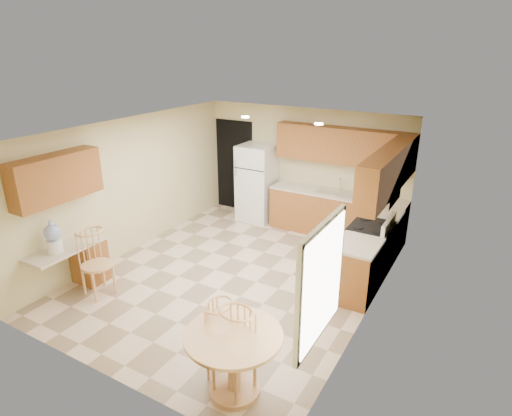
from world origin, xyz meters
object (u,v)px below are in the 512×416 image
Objects in this scene: refrigerator at (257,183)px; chair_desk at (90,260)px; chair_table_a at (220,338)px; chair_table_b at (229,351)px; dining_table at (234,355)px; stove at (369,249)px; water_crock at (53,238)px.

refrigerator is 4.09m from chair_desk.
chair_table_b is at bearing 41.43° from chair_table_a.
chair_desk is (-0.60, -4.04, -0.20)m from refrigerator.
dining_table is 0.15m from chair_table_b.
refrigerator is at bearing 117.06° from dining_table.
chair_desk is (-2.95, 0.66, 0.01)m from chair_table_b.
chair_table_b is (-0.52, -3.48, 0.17)m from stove.
stove is at bearing 155.85° from chair_table_a.
dining_table is (-0.52, -3.38, 0.05)m from stove.
refrigerator reaches higher than chair_desk.
chair_desk reaches higher than chair_table_b.
water_crock is at bearing -105.20° from chair_table_a.
refrigerator reaches higher than water_crock.
dining_table is at bearing -98.83° from stove.
stove is 1.05× the size of chair_table_b.
refrigerator is 1.76× the size of chair_table_a.
chair_table_b is at bearing 89.06° from chair_desk.
chair_table_a is at bearing 91.84° from chair_desk.
water_crock is at bearing -51.03° from chair_desk.
chair_table_a is at bearing -103.25° from stove.
refrigerator is at bearing -176.75° from chair_desk.
stove is 2.12× the size of water_crock.
dining_table is 3.01m from chair_desk.
chair_table_a is 3.19m from water_crock.
dining_table is 1.03× the size of chair_table_b.
stove reaches higher than chair_table_b.
stove is at bearing 81.17° from dining_table.
chair_table_a is (2.10, -4.51, -0.26)m from refrigerator.
refrigerator is 1.59× the size of chair_desk.
chair_desk reaches higher than chair_table_a.
dining_table is at bearing -62.94° from refrigerator.
chair_table_b reaches higher than chair_table_a.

